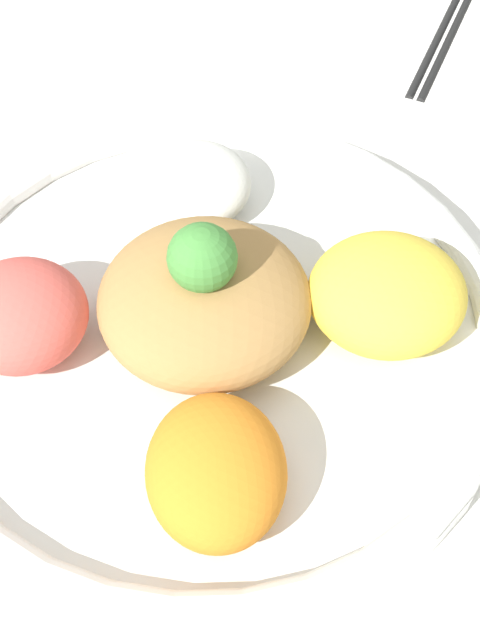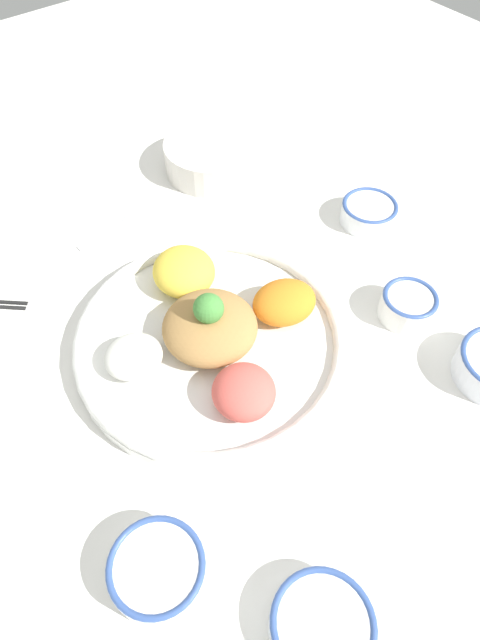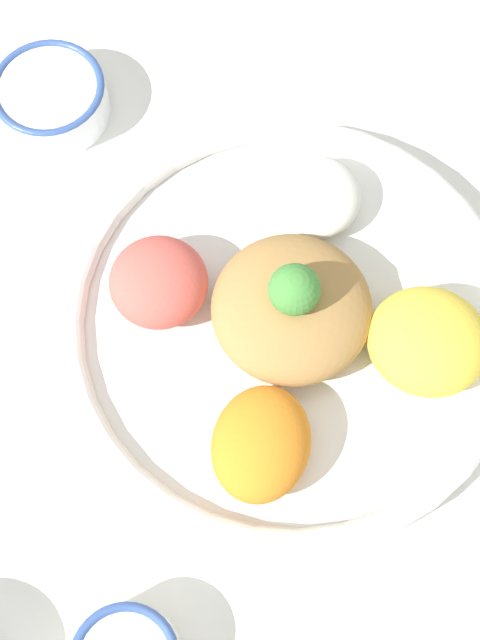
{
  "view_description": "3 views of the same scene",
  "coord_description": "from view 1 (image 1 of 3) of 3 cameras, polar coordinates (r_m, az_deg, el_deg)",
  "views": [
    {
      "loc": [
        0.11,
        0.33,
        0.49
      ],
      "look_at": [
        0.0,
        0.01,
        0.04
      ],
      "focal_mm": 50.0,
      "sensor_mm": 36.0,
      "label": 1
    },
    {
      "loc": [
        0.4,
        -0.24,
        0.65
      ],
      "look_at": [
        0.06,
        0.03,
        0.08
      ],
      "focal_mm": 30.0,
      "sensor_mm": 36.0,
      "label": 2
    },
    {
      "loc": [
        0.07,
        0.26,
        0.74
      ],
      "look_at": [
        0.07,
        0.01,
        0.05
      ],
      "focal_mm": 50.0,
      "sensor_mm": 36.0,
      "label": 3
    }
  ],
  "objects": [
    {
      "name": "ground_plane",
      "position": [
        0.6,
        -0.15,
        -1.09
      ],
      "size": [
        2.4,
        2.4,
        0.0
      ],
      "primitive_type": "plane",
      "color": "white"
    },
    {
      "name": "chopsticks_pair_near",
      "position": [
        0.88,
        13.54,
        18.46
      ],
      "size": [
        0.18,
        0.2,
        0.01
      ],
      "rotation": [
        0.0,
        0.0,
        3.98
      ],
      "color": "black",
      "rests_on": "ground_plane"
    },
    {
      "name": "salad_platter",
      "position": [
        0.57,
        -1.95,
        -0.43
      ],
      "size": [
        0.39,
        0.39,
        0.11
      ],
      "color": "white",
      "rests_on": "ground_plane"
    }
  ]
}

